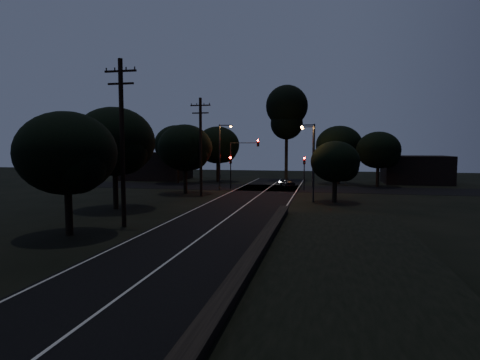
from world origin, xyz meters
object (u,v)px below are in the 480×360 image
at_px(car, 287,183).
at_px(streetlight_b, 311,152).
at_px(signal_left, 231,166).
at_px(streetlight_a, 221,152).
at_px(tall_pine, 287,112).
at_px(signal_right, 304,167).
at_px(signal_mast, 244,155).
at_px(utility_pole_mid, 122,140).
at_px(streetlight_c, 312,157).
at_px(utility_pole_far, 201,145).

bearing_deg(car, streetlight_b, 169.49).
xyz_separation_m(signal_left, car, (6.88, 3.38, -2.27)).
xyz_separation_m(signal_left, streetlight_a, (-0.71, -1.99, 1.80)).
distance_m(tall_pine, signal_right, 17.39).
bearing_deg(signal_right, signal_mast, 179.97).
relative_size(utility_pole_mid, streetlight_a, 1.38).
bearing_deg(streetlight_b, signal_right, -100.00).
bearing_deg(streetlight_c, signal_mast, 131.19).
relative_size(utility_pole_mid, signal_right, 2.68).
height_order(signal_right, streetlight_a, streetlight_a).
height_order(utility_pole_far, streetlight_b, utility_pole_far).
bearing_deg(utility_pole_mid, tall_pine, 80.07).
distance_m(utility_pole_far, streetlight_c, 12.05).
distance_m(signal_mast, streetlight_c, 13.28).
bearing_deg(utility_pole_far, signal_right, 37.00).
distance_m(signal_right, car, 4.68).
bearing_deg(streetlight_b, car, -168.13).
xyz_separation_m(utility_pole_mid, utility_pole_far, (0.00, 17.00, -0.25)).
height_order(utility_pole_mid, signal_right, utility_pole_mid).
distance_m(utility_pole_mid, streetlight_c, 19.15).
height_order(utility_pole_far, streetlight_a, utility_pole_far).
bearing_deg(utility_pole_mid, streetlight_a, 88.27).
distance_m(signal_left, signal_right, 9.20).
height_order(streetlight_c, car, streetlight_c).
bearing_deg(streetlight_c, tall_pine, 100.93).
bearing_deg(tall_pine, streetlight_a, -110.36).
bearing_deg(utility_pole_mid, signal_right, 67.01).
relative_size(utility_pole_far, car, 3.15).
bearing_deg(streetlight_a, utility_pole_mid, -91.73).
bearing_deg(signal_mast, signal_right, -0.03).
bearing_deg(streetlight_a, utility_pole_far, -96.59).
bearing_deg(utility_pole_mid, car, 73.72).
height_order(streetlight_a, car, streetlight_a).
distance_m(signal_right, streetlight_a, 10.26).
height_order(utility_pole_mid, car, utility_pole_mid).
bearing_deg(streetlight_c, streetlight_a, 144.31).
bearing_deg(streetlight_b, utility_pole_far, -133.30).
bearing_deg(signal_right, streetlight_c, -82.98).
bearing_deg(tall_pine, car, -83.71).
bearing_deg(car, streetlight_c, 82.48).
xyz_separation_m(signal_left, streetlight_c, (10.43, -9.99, 1.51)).
bearing_deg(signal_left, tall_pine, 69.54).
distance_m(utility_pole_far, signal_right, 13.53).
relative_size(utility_pole_mid, utility_pole_far, 1.05).
xyz_separation_m(utility_pole_mid, signal_right, (10.60, 24.99, -2.90)).
xyz_separation_m(utility_pole_mid, tall_pine, (7.00, 40.00, 5.10)).
height_order(signal_right, car, signal_right).
bearing_deg(streetlight_c, signal_right, 97.02).
xyz_separation_m(tall_pine, streetlight_c, (4.83, -25.00, -6.49)).
relative_size(utility_pole_far, signal_right, 2.56).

